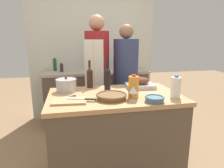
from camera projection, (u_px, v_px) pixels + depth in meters
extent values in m
cube|color=brown|center=(114.00, 138.00, 2.11)|extent=(1.27, 0.78, 0.88)
cube|color=tan|center=(114.00, 96.00, 2.01)|extent=(1.31, 0.80, 0.04)
cube|color=brown|center=(96.00, 97.00, 3.53)|extent=(1.71, 0.58, 0.89)
cube|color=#ADA393|center=(96.00, 72.00, 3.42)|extent=(1.76, 0.60, 0.04)
cube|color=silver|center=(93.00, 49.00, 3.67)|extent=(2.26, 0.10, 2.55)
cube|color=#BCBCC1|center=(140.00, 86.00, 2.26)|extent=(0.33, 0.27, 0.04)
ellipsoid|color=brown|center=(140.00, 81.00, 2.25)|extent=(0.21, 0.16, 0.09)
cylinder|color=brown|center=(111.00, 97.00, 1.85)|extent=(0.27, 0.27, 0.04)
torus|color=brown|center=(111.00, 95.00, 1.85)|extent=(0.29, 0.29, 0.02)
cube|color=tan|center=(69.00, 101.00, 1.77)|extent=(0.32, 0.22, 0.02)
cylinder|color=#B7B7BC|center=(66.00, 86.00, 2.12)|extent=(0.21, 0.21, 0.12)
cylinder|color=#B7B7BC|center=(66.00, 80.00, 2.10)|extent=(0.22, 0.22, 0.01)
sphere|color=black|center=(66.00, 78.00, 2.10)|extent=(0.02, 0.02, 0.02)
cylinder|color=slate|center=(155.00, 100.00, 1.77)|extent=(0.16, 0.16, 0.04)
torus|color=slate|center=(155.00, 97.00, 1.77)|extent=(0.18, 0.18, 0.02)
cylinder|color=orange|center=(134.00, 87.00, 1.88)|extent=(0.10, 0.10, 0.21)
cylinder|color=red|center=(134.00, 75.00, 1.85)|extent=(0.04, 0.04, 0.02)
cylinder|color=white|center=(176.00, 87.00, 1.88)|extent=(0.09, 0.09, 0.20)
cylinder|color=#3360B2|center=(177.00, 76.00, 1.86)|extent=(0.04, 0.04, 0.02)
cylinder|color=#381E19|center=(90.00, 79.00, 2.26)|extent=(0.07, 0.07, 0.19)
cone|color=#381E19|center=(90.00, 69.00, 2.23)|extent=(0.07, 0.07, 0.04)
cylinder|color=#381E19|center=(89.00, 64.00, 2.22)|extent=(0.03, 0.03, 0.08)
cylinder|color=black|center=(107.00, 80.00, 2.16)|extent=(0.07, 0.07, 0.21)
cone|color=black|center=(107.00, 69.00, 2.13)|extent=(0.07, 0.07, 0.04)
cylinder|color=black|center=(107.00, 63.00, 2.11)|extent=(0.03, 0.03, 0.09)
cylinder|color=silver|center=(133.00, 101.00, 1.80)|extent=(0.06, 0.06, 0.00)
cylinder|color=silver|center=(133.00, 97.00, 1.79)|extent=(0.01, 0.01, 0.07)
cone|color=silver|center=(133.00, 90.00, 1.78)|extent=(0.08, 0.08, 0.06)
cube|color=#B7B7BC|center=(76.00, 99.00, 1.79)|extent=(0.16, 0.08, 0.01)
cube|color=black|center=(90.00, 99.00, 1.78)|extent=(0.10, 0.06, 0.01)
cube|color=#B7B7BC|center=(65.00, 98.00, 1.87)|extent=(0.11, 0.08, 0.01)
cube|color=black|center=(73.00, 96.00, 1.93)|extent=(0.07, 0.06, 0.01)
cube|color=#333842|center=(100.00, 68.00, 3.51)|extent=(0.18, 0.14, 0.06)
cylinder|color=#B7B7BC|center=(99.00, 63.00, 3.49)|extent=(0.13, 0.13, 0.11)
cube|color=#333842|center=(104.00, 61.00, 3.50)|extent=(0.05, 0.08, 0.18)
cube|color=#333842|center=(100.00, 53.00, 3.45)|extent=(0.17, 0.08, 0.09)
cylinder|color=#332D28|center=(62.00, 68.00, 3.27)|extent=(0.05, 0.05, 0.13)
cylinder|color=black|center=(61.00, 64.00, 3.25)|extent=(0.02, 0.02, 0.02)
cylinder|color=#234C28|center=(55.00, 65.00, 3.38)|extent=(0.06, 0.06, 0.20)
cylinder|color=black|center=(54.00, 58.00, 3.36)|extent=(0.03, 0.03, 0.02)
cube|color=beige|center=(98.00, 113.00, 2.87)|extent=(0.31, 0.27, 0.85)
cylinder|color=maroon|center=(97.00, 58.00, 2.69)|extent=(0.32, 0.32, 0.71)
sphere|color=tan|center=(97.00, 23.00, 2.58)|extent=(0.21, 0.21, 0.21)
cube|color=silver|center=(94.00, 75.00, 2.59)|extent=(0.24, 0.12, 0.90)
cube|color=beige|center=(125.00, 113.00, 2.92)|extent=(0.30, 0.23, 0.80)
cylinder|color=navy|center=(126.00, 63.00, 2.75)|extent=(0.34, 0.34, 0.66)
sphere|color=#996B4C|center=(126.00, 31.00, 2.65)|extent=(0.19, 0.19, 0.19)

